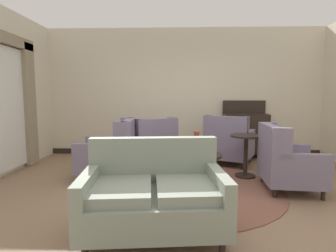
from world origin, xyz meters
The scene contains 13 objects.
ground centered at (0.00, 0.00, 0.00)m, with size 8.96×8.96×0.00m, color #896B51.
wall_back centered at (0.00, 2.76, 1.46)m, with size 6.56×0.08×2.92m, color beige.
baseboard_back centered at (0.00, 2.70, 0.06)m, with size 6.40×0.03×0.12m, color black.
area_rug centered at (0.00, 0.30, 0.01)m, with size 2.80×2.80×0.01m, color brown.
coffee_table centered at (0.16, 0.58, 0.37)m, with size 0.76×0.76×0.47m.
porcelain_vase centered at (0.15, 0.63, 0.62)m, with size 0.19×0.19×0.35m.
settee centered at (-0.39, -1.07, 0.40)m, with size 1.45×1.02×0.93m.
armchair_near_sideboard centered at (-1.27, 0.82, 0.42)m, with size 0.94×0.87×0.99m.
armchair_near_window centered at (0.88, 1.80, 0.42)m, with size 1.14×1.17×1.00m.
armchair_back_corner centered at (-0.67, 1.53, 0.42)m, with size 1.13×1.13×0.97m.
armchair_foreground_right centered at (1.42, 0.28, 0.42)m, with size 0.84×0.91×0.97m.
side_table centered at (1.00, 0.90, 0.44)m, with size 0.52×0.52×0.73m.
sideboard centered at (1.37, 2.46, 0.56)m, with size 0.97×0.43×1.27m.
Camera 1 is at (-0.16, -3.68, 1.38)m, focal length 29.24 mm.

